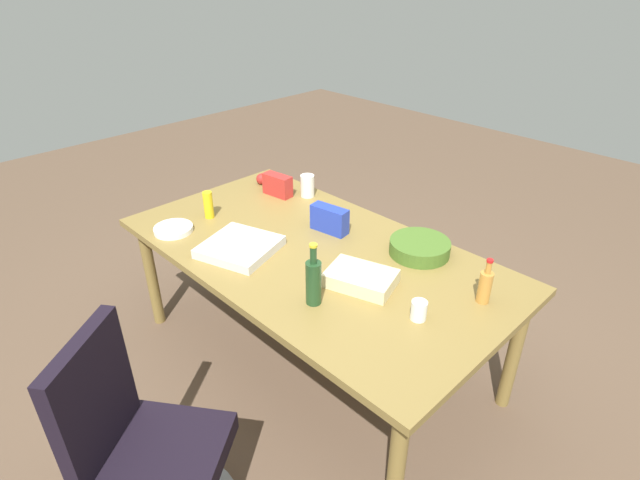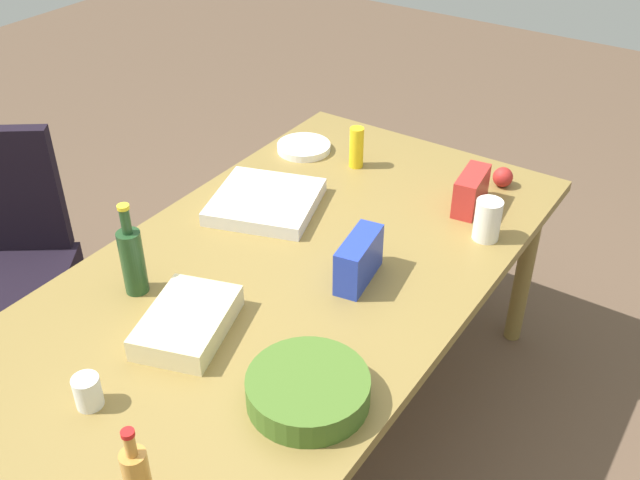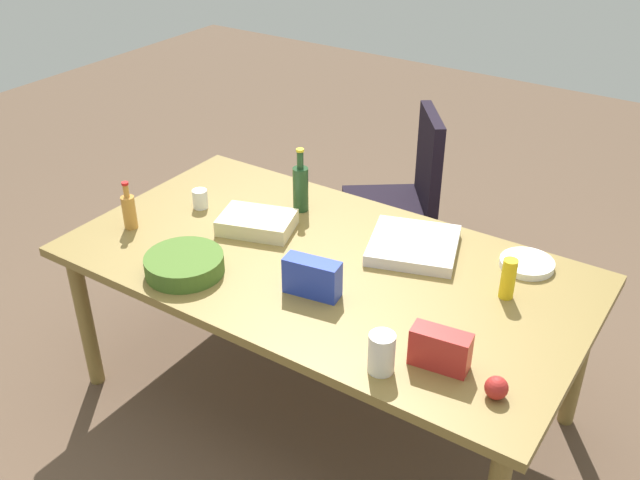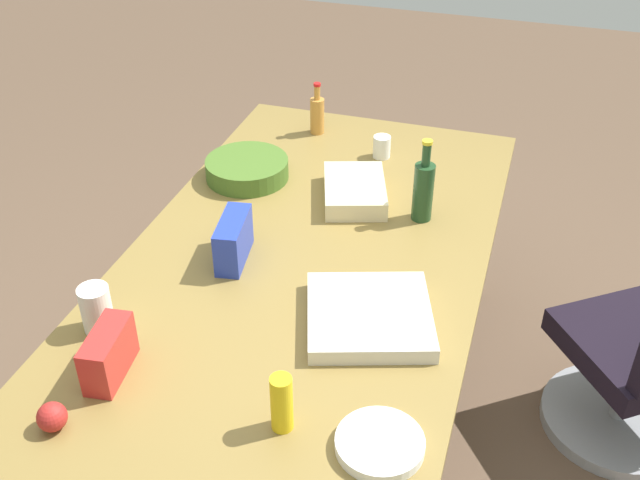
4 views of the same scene
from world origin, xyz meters
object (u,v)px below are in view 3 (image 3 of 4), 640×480
at_px(pizza_box, 414,245).
at_px(sheet_cake, 257,223).
at_px(wine_bottle, 301,187).
at_px(mustard_bottle, 508,279).
at_px(chip_bag_red, 440,349).
at_px(apple_red, 496,388).
at_px(paper_cup, 200,199).
at_px(office_chair, 397,215).
at_px(salad_bowl, 184,264).
at_px(conference_table, 324,275).
at_px(paper_plate_stack, 527,264).
at_px(dressing_bottle, 129,210).
at_px(mayo_jar, 382,353).
at_px(chip_bag_blue, 312,277).

relative_size(pizza_box, sheet_cake, 1.12).
distance_m(wine_bottle, mustard_bottle, 1.07).
bearing_deg(chip_bag_red, mustard_bottle, 85.37).
bearing_deg(apple_red, paper_cup, 164.76).
distance_m(office_chair, salad_bowl, 1.62).
xyz_separation_m(apple_red, pizza_box, (-0.63, 0.65, -0.01)).
bearing_deg(apple_red, conference_table, 157.57).
distance_m(sheet_cake, mustard_bottle, 1.12).
relative_size(wine_bottle, paper_plate_stack, 1.40).
bearing_deg(office_chair, apple_red, -53.08).
xyz_separation_m(office_chair, mustard_bottle, (0.98, -0.99, 0.48)).
xyz_separation_m(conference_table, mustard_bottle, (0.72, 0.18, 0.15)).
xyz_separation_m(wine_bottle, dressing_bottle, (-0.54, -0.56, -0.03)).
bearing_deg(salad_bowl, mayo_jar, -4.84).
bearing_deg(chip_bag_blue, chip_bag_red, -10.90).
bearing_deg(salad_bowl, paper_plate_stack, 35.24).
relative_size(conference_table, dressing_bottle, 9.57).
height_order(chip_bag_blue, pizza_box, chip_bag_blue).
xyz_separation_m(chip_bag_red, dressing_bottle, (-1.55, 0.09, 0.02)).
xyz_separation_m(pizza_box, mayo_jar, (0.26, -0.74, 0.05)).
bearing_deg(pizza_box, conference_table, -151.55).
height_order(conference_table, salad_bowl, salad_bowl).
xyz_separation_m(chip_bag_red, mayo_jar, (-0.15, -0.13, 0.00)).
height_order(apple_red, paper_cup, paper_cup).
xyz_separation_m(apple_red, sheet_cake, (-1.29, 0.43, -0.00)).
height_order(mustard_bottle, salad_bowl, mustard_bottle).
bearing_deg(pizza_box, paper_cup, 173.39).
distance_m(office_chair, wine_bottle, 1.00).
relative_size(office_chair, chip_bag_red, 4.90).
height_order(paper_plate_stack, mayo_jar, mayo_jar).
height_order(wine_bottle, paper_plate_stack, wine_bottle).
bearing_deg(sheet_cake, apple_red, -18.39).
xyz_separation_m(wine_bottle, mustard_bottle, (1.06, -0.14, -0.04)).
relative_size(apple_red, sheet_cake, 0.24).
bearing_deg(apple_red, wine_bottle, 150.80).
xyz_separation_m(office_chair, mayo_jar, (0.79, -1.63, 0.47)).
height_order(office_chair, mustard_bottle, office_chair).
xyz_separation_m(apple_red, salad_bowl, (-1.31, -0.01, 0.00)).
distance_m(paper_plate_stack, dressing_bottle, 1.72).
distance_m(salad_bowl, paper_cup, 0.56).
bearing_deg(sheet_cake, mustard_bottle, 5.98).
xyz_separation_m(pizza_box, wine_bottle, (-0.61, 0.04, 0.09)).
relative_size(apple_red, mustard_bottle, 0.46).
distance_m(mayo_jar, paper_cup, 1.38).
relative_size(conference_table, mustard_bottle, 12.97).
bearing_deg(mayo_jar, mustard_bottle, 73.13).
bearing_deg(wine_bottle, chip_bag_red, -32.62).
xyz_separation_m(sheet_cake, dressing_bottle, (-0.48, -0.30, 0.05)).
distance_m(office_chair, dressing_bottle, 1.61).
bearing_deg(dressing_bottle, office_chair, 66.55).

